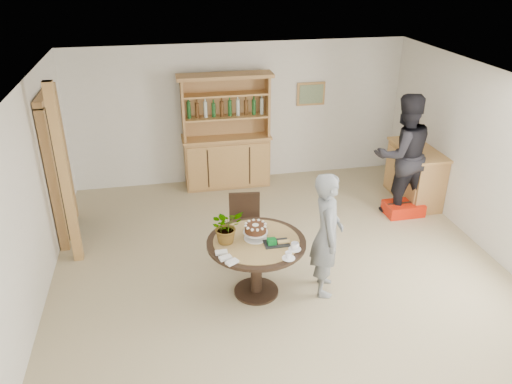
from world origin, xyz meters
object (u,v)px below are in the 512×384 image
Objects in this scene: hutch at (226,149)px; sideboard at (415,174)px; teen_boy at (327,234)px; adult_person at (402,155)px; dining_table at (256,251)px; red_suitcase at (403,208)px; dining_chair at (245,223)px.

sideboard is at bearing -22.21° from hutch.
adult_person is at bearing -31.79° from teen_boy.
dining_table is (-0.12, -3.28, -0.08)m from hutch.
red_suitcase is (2.76, 1.56, -0.50)m from dining_table.
sideboard is 3.16m from teen_boy.
teen_boy is 0.81× the size of adult_person.
teen_boy reaches higher than sideboard.
dining_chair is 1.56× the size of red_suitcase.
teen_boy reaches higher than red_suitcase.
sideboard is 2.08× the size of red_suitcase.
sideboard is at bearing 49.50° from red_suitcase.
adult_person reaches higher than sideboard.
teen_boy is at bearing -137.20° from sideboard.
dining_chair is 1.28m from teen_boy.
sideboard is 1.33× the size of dining_chair.
dining_chair reaches higher than dining_table.
hutch is at bearing 87.98° from dining_table.
teen_boy is (0.73, -3.38, 0.11)m from hutch.
teen_boy is at bearing -77.73° from hutch.
hutch reaches higher than dining_chair.
red_suitcase is at bearing 106.33° from adult_person.
dining_table is 0.88m from teen_boy.
sideboard is 0.64× the size of adult_person.
dining_chair is 0.59× the size of teen_boy.
hutch reaches higher than adult_person.
dining_table is 3.23m from adult_person.
red_suitcase is at bearing 29.48° from dining_table.
red_suitcase is at bearing -129.72° from sideboard.
dining_table is 1.98× the size of red_suitcase.
hutch is at bearing 157.79° from sideboard.
adult_person is at bearing 25.25° from dining_chair.
red_suitcase is at bearing -32.95° from hutch.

